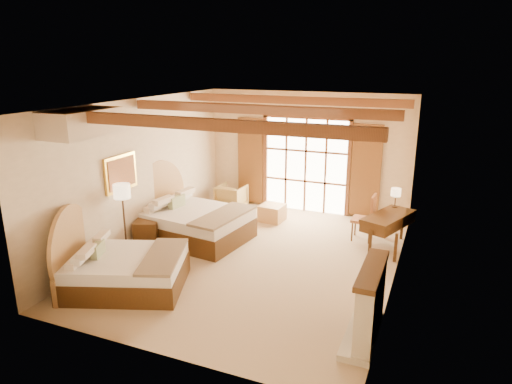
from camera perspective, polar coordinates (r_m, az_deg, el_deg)
The scene contains 19 objects.
floor at distance 9.61m, azimuth 0.06°, elevation -8.29°, with size 7.00×7.00×0.00m, color tan.
wall_back at distance 12.29m, azimuth 6.34°, elevation 4.93°, with size 5.50×5.50×0.00m, color beige.
wall_left at distance 10.40m, azimuth -14.09°, elevation 2.46°, with size 7.00×7.00×0.00m, color beige.
wall_right at distance 8.45m, azimuth 17.57°, elevation -0.98°, with size 7.00×7.00×0.00m, color beige.
ceiling at distance 8.78m, azimuth 0.07°, elevation 11.08°, with size 7.00×7.00×0.00m, color #BC7D3C.
ceiling_beams at distance 8.79m, azimuth 0.07°, elevation 10.30°, with size 5.39×4.60×0.18m, color brown, non-canonical shape.
french_doors at distance 12.31m, azimuth 6.22°, elevation 3.28°, with size 3.95×0.08×2.60m.
fireplace at distance 7.05m, azimuth 13.88°, elevation -13.88°, with size 0.46×1.40×1.16m.
painting at distance 9.76m, azimuth -16.52°, elevation 2.30°, with size 0.06×0.95×0.75m.
canopy_valance at distance 8.43m, azimuth -20.87°, elevation 8.10°, with size 0.70×1.40×0.45m, color beige.
bed_near at distance 8.72m, azimuth -16.79°, elevation -8.76°, with size 2.55×2.15×1.35m.
bed_far at distance 10.63m, azimuth -8.34°, elevation -3.38°, with size 2.49×2.00×1.50m.
nightstand at distance 10.35m, azimuth -13.42°, elevation -5.08°, with size 0.51×0.51×0.61m, color #4F3213.
floor_lamp at distance 9.54m, azimuth -16.38°, elevation -0.47°, with size 0.34×0.34×1.60m.
armchair at distance 12.62m, azimuth -3.09°, elevation -0.61°, with size 0.72×0.74×0.67m, color #9F8144.
ottoman at distance 11.71m, azimuth 2.04°, elevation -2.61°, with size 0.58×0.58×0.42m, color tan.
desk at distance 10.37m, azimuth 16.09°, elevation -4.60°, with size 1.08×1.56×0.77m.
desk_chair at distance 10.73m, azimuth 13.29°, elevation -4.12°, with size 0.49×0.49×1.09m.
desk_lamp at distance 10.71m, azimuth 17.09°, elevation -0.12°, with size 0.22×0.22×0.44m.
Camera 1 is at (3.35, -8.08, 3.99)m, focal length 32.00 mm.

